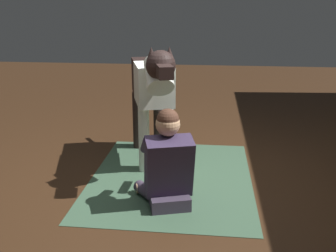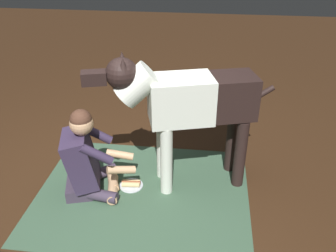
# 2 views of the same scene
# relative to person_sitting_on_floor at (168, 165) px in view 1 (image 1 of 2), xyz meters

# --- Properties ---
(ground_plane) EXTENTS (15.66, 15.66, 0.00)m
(ground_plane) POSITION_rel_person_sitting_on_floor_xyz_m (-0.27, -0.03, -0.36)
(ground_plane) COLOR #382213
(area_rug) EXTENTS (2.00, 1.62, 0.01)m
(area_rug) POSITION_rel_person_sitting_on_floor_xyz_m (-0.51, -0.02, -0.36)
(area_rug) COLOR #3B5841
(area_rug) RESTS_ON ground
(person_sitting_on_floor) EXTENTS (0.72, 0.59, 0.87)m
(person_sitting_on_floor) POSITION_rel_person_sitting_on_floor_xyz_m (0.00, 0.00, 0.00)
(person_sitting_on_floor) COLOR #3E3446
(person_sitting_on_floor) RESTS_ON ground
(large_dog) EXTENTS (1.66, 0.64, 1.34)m
(large_dog) POSITION_rel_person_sitting_on_floor_xyz_m (-0.90, -0.26, 0.51)
(large_dog) COLOR white
(large_dog) RESTS_ON ground
(hot_dog_on_plate) EXTENTS (0.23, 0.23, 0.06)m
(hot_dog_on_plate) POSITION_rel_person_sitting_on_floor_xyz_m (-0.38, -0.11, -0.33)
(hot_dog_on_plate) COLOR silver
(hot_dog_on_plate) RESTS_ON ground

